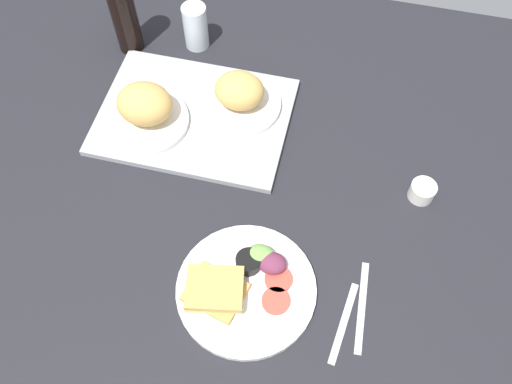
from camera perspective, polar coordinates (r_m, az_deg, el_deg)
ground_plane at (r=120.36cm, az=-1.26°, el=-2.34°), size 190.00×150.00×3.00cm
serving_tray at (r=133.29cm, az=-6.45°, el=7.84°), size 45.14×33.19×1.60cm
bread_plate_near at (r=129.83cm, az=-11.47°, el=8.46°), size 19.82×19.82×10.24cm
bread_plate_far at (r=130.71cm, az=-1.74°, el=10.02°), size 19.88×19.88×9.46cm
plate_with_salad at (r=110.05cm, az=-1.32°, el=-9.67°), size 28.01×28.01×5.40cm
drinking_glass at (r=146.45cm, az=-6.32°, el=16.76°), size 6.23×6.23×12.00cm
soda_bottle at (r=145.22cm, az=-13.66°, el=17.71°), size 6.40×6.40×22.54cm
espresso_cup at (r=124.58cm, az=16.94°, el=0.09°), size 5.60×5.60×4.00cm
fork at (r=110.41cm, az=9.13°, el=-13.29°), size 3.61×17.04×0.50cm
knife at (r=112.04cm, az=10.98°, el=-11.66°), size 2.35×19.05×0.50cm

